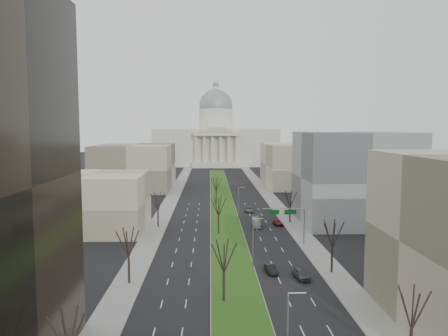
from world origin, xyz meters
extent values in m
plane|color=black|center=(0.00, 120.00, 0.00)|extent=(600.00, 600.00, 0.00)
cube|color=#999993|center=(0.00, 119.00, 0.07)|extent=(8.00, 222.00, 0.15)
cube|color=#224E14|center=(0.00, 119.00, 0.17)|extent=(7.70, 221.70, 0.06)
cube|color=gray|center=(-17.50, 95.00, 0.07)|extent=(5.00, 330.00, 0.15)
cube|color=gray|center=(17.50, 95.00, 0.07)|extent=(5.00, 330.00, 0.15)
cube|color=beige|center=(0.00, 270.00, 12.00)|extent=(80.00, 40.00, 24.00)
cube|color=beige|center=(0.00, 247.00, 2.00)|extent=(30.00, 6.00, 4.00)
cube|color=beige|center=(0.00, 247.00, 21.00)|extent=(28.00, 5.00, 2.50)
cube|color=beige|center=(0.00, 247.00, 23.00)|extent=(20.00, 5.00, 1.80)
cube|color=beige|center=(0.00, 247.00, 24.60)|extent=(12.00, 5.00, 1.60)
cylinder|color=beige|center=(0.00, 270.00, 30.00)|extent=(22.00, 22.00, 14.00)
sphere|color=gray|center=(0.00, 270.00, 39.00)|extent=(22.00, 22.00, 22.00)
cylinder|color=beige|center=(0.00, 270.00, 50.00)|extent=(4.00, 4.00, 4.00)
sphere|color=gray|center=(0.00, 270.00, 53.00)|extent=(4.00, 4.00, 4.00)
cylinder|color=beige|center=(-12.50, 247.00, 12.00)|extent=(2.00, 2.00, 16.00)
cylinder|color=beige|center=(-7.50, 247.00, 12.00)|extent=(2.00, 2.00, 16.00)
cylinder|color=beige|center=(-2.50, 247.00, 12.00)|extent=(2.00, 2.00, 16.00)
cylinder|color=beige|center=(2.50, 247.00, 12.00)|extent=(2.00, 2.00, 16.00)
cylinder|color=beige|center=(7.50, 247.00, 12.00)|extent=(2.00, 2.00, 16.00)
cylinder|color=beige|center=(12.50, 247.00, 12.00)|extent=(2.00, 2.00, 16.00)
cube|color=tan|center=(-33.00, 85.00, 7.00)|extent=(26.00, 22.00, 14.00)
cube|color=slate|center=(34.00, 92.00, 12.00)|extent=(28.00, 26.00, 24.00)
cube|color=gray|center=(-35.00, 160.00, 9.00)|extent=(30.00, 40.00, 18.00)
cube|color=tan|center=(35.00, 165.00, 9.00)|extent=(30.00, 40.00, 18.00)
cylinder|color=black|center=(-17.20, 48.00, 2.16)|extent=(0.40, 0.40, 4.32)
cylinder|color=black|center=(-17.20, 88.00, 2.11)|extent=(0.40, 0.40, 4.22)
cylinder|color=black|center=(17.20, 52.00, 2.21)|extent=(0.40, 0.40, 4.42)
cylinder|color=black|center=(17.20, 92.00, 2.02)|extent=(0.40, 0.40, 4.03)
cylinder|color=black|center=(-2.00, 40.00, 2.16)|extent=(0.40, 0.40, 4.32)
cylinder|color=black|center=(-2.00, 80.00, 2.16)|extent=(0.40, 0.40, 4.32)
cylinder|color=black|center=(-2.00, 120.00, 2.16)|extent=(0.40, 0.40, 4.32)
cylinder|color=gray|center=(4.60, 20.00, 9.10)|extent=(1.80, 0.12, 0.12)
cylinder|color=gray|center=(3.70, 55.00, 4.50)|extent=(0.20, 0.20, 9.00)
cylinder|color=gray|center=(4.60, 55.00, 9.10)|extent=(1.80, 0.12, 0.12)
cylinder|color=gray|center=(3.70, 95.00, 4.50)|extent=(0.20, 0.20, 9.00)
cylinder|color=gray|center=(4.60, 95.00, 9.10)|extent=(1.80, 0.12, 0.12)
cylinder|color=gray|center=(16.20, 70.00, 4.00)|extent=(0.24, 0.24, 8.00)
cylinder|color=gray|center=(11.70, 70.00, 8.00)|extent=(9.00, 0.18, 0.18)
cube|color=#0C591E|center=(13.20, 70.08, 7.20)|extent=(2.60, 0.08, 1.00)
cube|color=#0C591E|center=(9.70, 70.08, 7.20)|extent=(2.20, 0.08, 1.00)
imported|color=#47494E|center=(11.29, 49.32, 0.84)|extent=(2.70, 5.18, 1.68)
imported|color=black|center=(6.60, 52.21, 0.71)|extent=(2.05, 4.49, 1.43)
imported|color=maroon|center=(13.50, 88.97, 0.68)|extent=(2.45, 4.89, 1.36)
imported|color=#55595E|center=(7.67, 106.86, 0.73)|extent=(2.43, 5.24, 1.45)
imported|color=silver|center=(7.82, 88.09, 1.07)|extent=(2.01, 7.71, 2.13)
camera|label=1|loc=(-3.96, -21.41, 25.48)|focal=35.00mm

